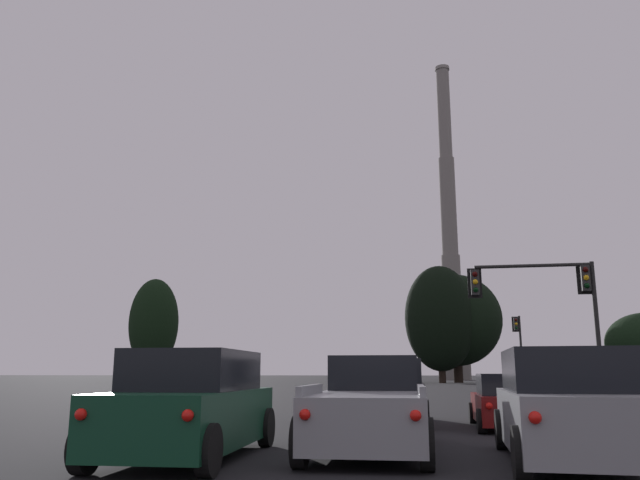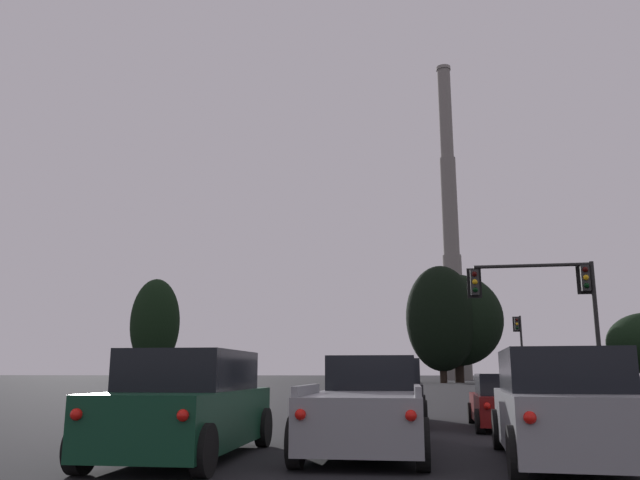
# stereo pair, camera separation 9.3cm
# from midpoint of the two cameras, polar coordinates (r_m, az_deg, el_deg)

# --- Properties ---
(suv_left_lane_second) EXTENTS (2.27, 4.97, 1.86)m
(suv_left_lane_second) POSITION_cam_midpoint_polar(r_m,az_deg,el_deg) (11.66, -11.71, -14.59)
(suv_left_lane_second) COLOR #0F3823
(suv_left_lane_second) RESTS_ON ground_plane
(suv_right_lane_second) EXTENTS (2.28, 4.97, 1.86)m
(suv_right_lane_second) POSITION_cam_midpoint_polar(r_m,az_deg,el_deg) (11.43, 21.53, -14.08)
(suv_right_lane_second) COLOR gray
(suv_right_lane_second) RESTS_ON ground_plane
(suv_center_lane_front) EXTENTS (2.19, 4.94, 1.86)m
(suv_center_lane_front) POSITION_cam_midpoint_polar(r_m,az_deg,el_deg) (19.11, 6.56, -13.65)
(suv_center_lane_front) COLOR black
(suv_center_lane_front) RESTS_ON ground_plane
(pickup_truck_center_lane_second) EXTENTS (2.35, 5.56, 1.82)m
(pickup_truck_center_lane_second) POSITION_cam_midpoint_polar(r_m,az_deg,el_deg) (12.61, 4.64, -15.01)
(pickup_truck_center_lane_second) COLOR gray
(pickup_truck_center_lane_second) RESTS_ON ground_plane
(hatchback_right_lane_front) EXTENTS (1.91, 4.11, 1.44)m
(hatchback_right_lane_front) POSITION_cam_midpoint_polar(r_m,az_deg,el_deg) (17.92, 16.90, -14.09)
(hatchback_right_lane_front) COLOR maroon
(hatchback_right_lane_front) RESTS_ON ground_plane
(traffic_light_far_right) EXTENTS (0.78, 0.50, 6.04)m
(traffic_light_far_right) POSITION_cam_midpoint_polar(r_m,az_deg,el_deg) (54.25, 17.85, -8.81)
(traffic_light_far_right) COLOR black
(traffic_light_far_right) RESTS_ON ground_plane
(traffic_light_overhead_right) EXTENTS (5.10, 0.50, 5.84)m
(traffic_light_overhead_right) POSITION_cam_midpoint_polar(r_m,az_deg,el_deg) (26.85, 20.48, -4.87)
(traffic_light_overhead_right) COLOR black
(traffic_light_overhead_right) RESTS_ON ground_plane
(smokestack) EXTENTS (5.84, 5.84, 64.34)m
(smokestack) POSITION_cam_midpoint_polar(r_m,az_deg,el_deg) (125.74, 11.95, -0.88)
(smokestack) COLOR slate
(smokestack) RESTS_ON ground_plane
(treeline_center_left) EXTENTS (13.20, 11.88, 15.59)m
(treeline_center_left) POSITION_cam_midpoint_polar(r_m,az_deg,el_deg) (93.79, 12.45, -7.16)
(treeline_center_left) COLOR black
(treeline_center_left) RESTS_ON ground_plane
(treeline_left_mid) EXTENTS (9.92, 8.93, 16.43)m
(treeline_left_mid) POSITION_cam_midpoint_polar(r_m,az_deg,el_deg) (90.42, 11.06, -7.01)
(treeline_left_mid) COLOR black
(treeline_left_mid) RESTS_ON ground_plane
(treeline_right_mid) EXTENTS (7.90, 7.11, 16.32)m
(treeline_right_mid) POSITION_cam_midpoint_polar(r_m,az_deg,el_deg) (104.17, -14.83, -7.37)
(treeline_right_mid) COLOR black
(treeline_right_mid) RESTS_ON ground_plane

